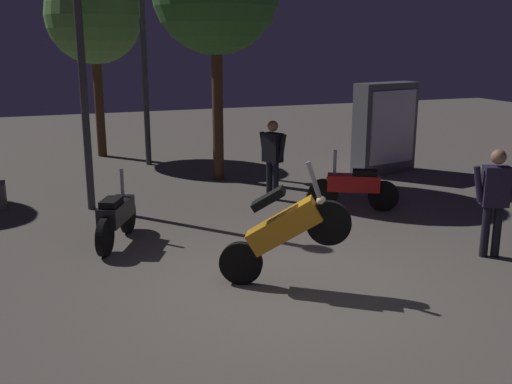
# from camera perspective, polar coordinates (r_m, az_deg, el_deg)

# --- Properties ---
(ground_plane) EXTENTS (40.00, 40.00, 0.00)m
(ground_plane) POSITION_cam_1_polar(r_m,az_deg,el_deg) (7.59, 3.31, -9.40)
(ground_plane) COLOR #605951
(motorcycle_orange_foreground) EXTENTS (1.51, 0.87, 1.63)m
(motorcycle_orange_foreground) POSITION_cam_1_polar(r_m,az_deg,el_deg) (7.47, 2.67, -3.68)
(motorcycle_orange_foreground) COLOR black
(motorcycle_orange_foreground) RESTS_ON ground_plane
(motorcycle_red_parked_left) EXTENTS (1.51, 0.88, 1.11)m
(motorcycle_red_parked_left) POSITION_cam_1_polar(r_m,az_deg,el_deg) (11.09, 9.31, 0.51)
(motorcycle_red_parked_left) COLOR black
(motorcycle_red_parked_left) RESTS_ON ground_plane
(motorcycle_black_parked_right) EXTENTS (0.82, 1.53, 1.11)m
(motorcycle_black_parked_right) POSITION_cam_1_polar(r_m,az_deg,el_deg) (9.37, -13.20, -2.26)
(motorcycle_black_parked_right) COLOR black
(motorcycle_black_parked_right) RESTS_ON ground_plane
(person_rider_beside) EXTENTS (0.63, 0.37, 1.58)m
(person_rider_beside) POSITION_cam_1_polar(r_m,az_deg,el_deg) (9.08, 21.86, -0.20)
(person_rider_beside) COLOR black
(person_rider_beside) RESTS_ON ground_plane
(person_bystander_far) EXTENTS (0.38, 0.62, 1.56)m
(person_bystander_far) POSITION_cam_1_polar(r_m,az_deg,el_deg) (11.56, 1.60, 3.70)
(person_bystander_far) COLOR black
(person_bystander_far) RESTS_ON ground_plane
(streetlamp_near) EXTENTS (0.36, 0.36, 4.61)m
(streetlamp_near) POSITION_cam_1_polar(r_m,az_deg,el_deg) (11.11, -16.43, 13.29)
(streetlamp_near) COLOR #38383D
(streetlamp_near) RESTS_ON ground_plane
(streetlamp_far) EXTENTS (0.36, 0.36, 4.62)m
(streetlamp_far) POSITION_cam_1_polar(r_m,az_deg,el_deg) (15.03, -10.70, 13.76)
(streetlamp_far) COLOR #38383D
(streetlamp_far) RESTS_ON ground_plane
(tree_right_bg) EXTENTS (2.46, 2.46, 4.89)m
(tree_right_bg) POSITION_cam_1_polar(r_m,az_deg,el_deg) (16.47, -15.26, 15.88)
(tree_right_bg) COLOR #4C331E
(tree_right_bg) RESTS_ON ground_plane
(kiosk_billboard) EXTENTS (1.67, 0.83, 2.10)m
(kiosk_billboard) POSITION_cam_1_polar(r_m,az_deg,el_deg) (14.37, 12.24, 6.00)
(kiosk_billboard) COLOR #595960
(kiosk_billboard) RESTS_ON ground_plane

